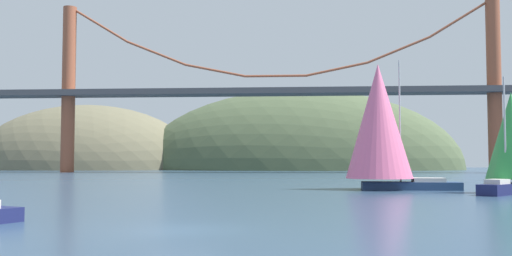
# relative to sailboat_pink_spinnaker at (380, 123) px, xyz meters

# --- Properties ---
(ground_plane) EXTENTS (360.00, 360.00, 0.00)m
(ground_plane) POSITION_rel_sailboat_pink_spinnaker_xyz_m (-11.60, -29.42, -5.85)
(ground_plane) COLOR #2D4760
(headland_left) EXTENTS (64.47, 44.00, 36.38)m
(headland_left) POSITION_rel_sailboat_pink_spinnaker_xyz_m (-66.60, 105.58, -5.85)
(headland_left) COLOR #6B664C
(headland_left) RESTS_ON ground_plane
(headland_center) EXTENTS (89.27, 44.00, 43.95)m
(headland_center) POSITION_rel_sailboat_pink_spinnaker_xyz_m (-6.60, 105.58, -5.85)
(headland_center) COLOR #4C5B3D
(headland_center) RESTS_ON ground_plane
(suspension_bridge) EXTENTS (124.21, 6.00, 35.58)m
(suspension_bridge) POSITION_rel_sailboat_pink_spinnaker_xyz_m (-11.60, 65.58, 11.36)
(suspension_bridge) COLOR brown
(suspension_bridge) RESTS_ON ground_plane
(sailboat_pink_spinnaker) EXTENTS (9.99, 6.08, 11.43)m
(sailboat_pink_spinnaker) POSITION_rel_sailboat_pink_spinnaker_xyz_m (0.00, 0.00, 0.00)
(sailboat_pink_spinnaker) COLOR navy
(sailboat_pink_spinnaker) RESTS_ON ground_plane
(sailboat_green_sail) EXTENTS (6.76, 7.21, 9.07)m
(sailboat_green_sail) POSITION_rel_sailboat_pink_spinnaker_xyz_m (9.46, -4.83, -1.60)
(sailboat_green_sail) COLOR #191E4C
(sailboat_green_sail) RESTS_ON ground_plane
(channel_buoy) EXTENTS (1.10, 1.10, 2.64)m
(channel_buoy) POSITION_rel_sailboat_pink_spinnaker_xyz_m (12.25, 7.75, -5.48)
(channel_buoy) COLOR red
(channel_buoy) RESTS_ON ground_plane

